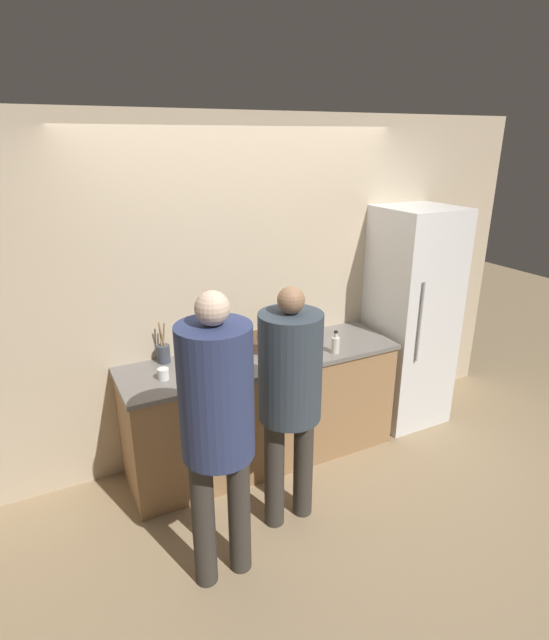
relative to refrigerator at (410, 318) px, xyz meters
The scene contains 13 objects.
ground_plane 1.75m from the refrigerator, 165.83° to the right, with size 14.00×14.00×0.00m, color #9E8460.
wall_back 1.51m from the refrigerator, 167.37° to the left, with size 5.20×0.06×2.60m.
counter 1.51m from the refrigerator, behind, with size 2.12×0.66×0.89m.
refrigerator is the anchor object (origin of this frame).
person_left 2.33m from the refrigerator, 156.17° to the right, with size 0.39×0.39×1.74m.
person_center 1.72m from the refrigerator, 155.86° to the right, with size 0.39×0.39×1.63m.
fruit_bowl 1.38m from the refrigerator, behind, with size 0.33×0.33×0.12m.
utensil_crock 2.12m from the refrigerator, behind, with size 0.09×0.09×0.31m.
bottle_green 1.63m from the refrigerator, behind, with size 0.06×0.06×0.23m.
bottle_clear 0.94m from the refrigerator, 166.67° to the right, with size 0.06×0.06×0.18m.
bottle_dark 1.89m from the refrigerator, behind, with size 0.06×0.06×0.26m.
cup_white 2.19m from the refrigerator, behind, with size 0.08×0.08×0.08m.
potted_plant 1.12m from the refrigerator, behind, with size 0.14×0.14×0.22m.
Camera 1 is at (-1.46, -2.73, 2.42)m, focal length 28.00 mm.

